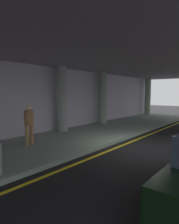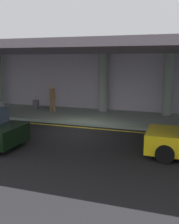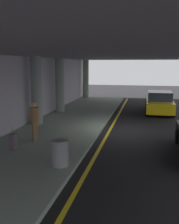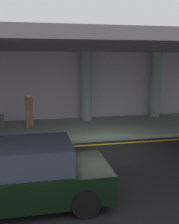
% 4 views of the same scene
% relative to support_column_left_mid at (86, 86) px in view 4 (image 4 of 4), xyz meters
% --- Properties ---
extents(ground_plane, '(60.00, 60.00, 0.00)m').
position_rel_support_column_left_mid_xyz_m(ground_plane, '(0.00, -4.65, -1.97)').
color(ground_plane, black).
extents(sidewalk, '(26.00, 4.20, 0.15)m').
position_rel_support_column_left_mid_xyz_m(sidewalk, '(0.00, -1.55, -1.90)').
color(sidewalk, gray).
rests_on(sidewalk, ground).
extents(lane_stripe_yellow, '(26.00, 0.14, 0.01)m').
position_rel_support_column_left_mid_xyz_m(lane_stripe_yellow, '(0.00, -4.03, -1.97)').
color(lane_stripe_yellow, yellow).
rests_on(lane_stripe_yellow, ground).
extents(support_column_left_mid, '(0.59, 0.59, 3.65)m').
position_rel_support_column_left_mid_xyz_m(support_column_left_mid, '(0.00, 0.00, 0.00)').
color(support_column_left_mid, gray).
rests_on(support_column_left_mid, sidewalk).
extents(support_column_center, '(0.59, 0.59, 3.65)m').
position_rel_support_column_left_mid_xyz_m(support_column_center, '(4.00, 0.00, 0.00)').
color(support_column_center, gray).
rests_on(support_column_center, sidewalk).
extents(ceiling_overhang, '(28.00, 13.20, 0.30)m').
position_rel_support_column_left_mid_xyz_m(ceiling_overhang, '(0.00, -2.05, 1.97)').
color(ceiling_overhang, gray).
rests_on(ceiling_overhang, support_column_far_left).
extents(terminal_back_wall, '(26.00, 0.30, 3.80)m').
position_rel_support_column_left_mid_xyz_m(terminal_back_wall, '(0.00, 0.70, -0.07)').
color(terminal_back_wall, '#B8AFBF').
rests_on(terminal_back_wall, ground).
extents(car_black, '(4.10, 1.92, 1.50)m').
position_rel_support_column_left_mid_xyz_m(car_black, '(-3.10, -8.07, -1.26)').
color(car_black, black).
rests_on(car_black, ground).
extents(traveler_with_luggage, '(0.38, 0.38, 1.68)m').
position_rel_support_column_left_mid_xyz_m(traveler_with_luggage, '(-3.04, -1.18, -0.86)').
color(traveler_with_luggage, olive).
rests_on(traveler_with_luggage, sidewalk).
extents(suitcase_upright_primary, '(0.36, 0.22, 0.90)m').
position_rel_support_column_left_mid_xyz_m(suitcase_upright_primary, '(-4.42, -0.90, -1.51)').
color(suitcase_upright_primary, '#5C505C').
rests_on(suitcase_upright_primary, sidewalk).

